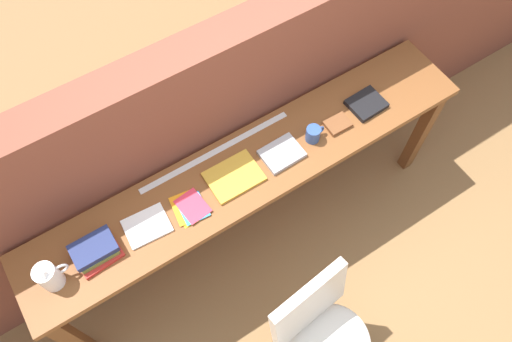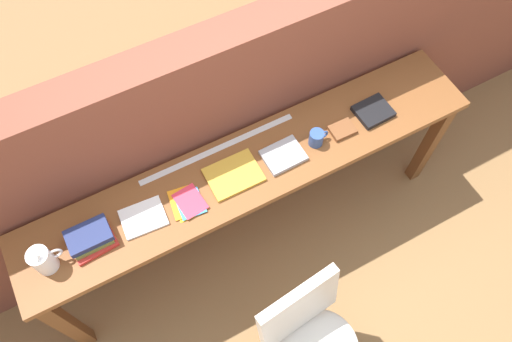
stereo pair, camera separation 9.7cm
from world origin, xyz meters
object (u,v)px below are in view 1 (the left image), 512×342
book_stack_leftmost (95,250)px  book_open_centre (234,176)px  pitcher_white (49,276)px  book_repair_rightmost (366,104)px  magazine_cycling (147,226)px  mug (313,134)px  chair_white_moulded (322,331)px  pamphlet_pile_colourful (190,208)px  leather_journal_brown (338,124)px

book_stack_leftmost → book_open_centre: 0.75m
pitcher_white → book_stack_leftmost: bearing=5.3°
book_open_centre → book_repair_rightmost: bearing=-0.3°
magazine_cycling → mug: 0.96m
book_stack_leftmost → book_open_centre: (0.75, -0.00, -0.03)m
pitcher_white → book_repair_rightmost: (1.81, 0.01, -0.06)m
chair_white_moulded → book_stack_leftmost: 1.18m
chair_white_moulded → pitcher_white: (-0.97, 0.80, 0.43)m
pamphlet_pile_colourful → book_repair_rightmost: book_repair_rightmost is taller
mug → pitcher_white: bearing=179.7°
leather_journal_brown → book_stack_leftmost: bearing=180.0°
leather_journal_brown → pitcher_white: bearing=-179.1°
book_stack_leftmost → leather_journal_brown: 1.38m
mug → leather_journal_brown: size_ratio=0.85×
magazine_cycling → book_open_centre: bearing=4.5°
book_stack_leftmost → mug: (1.22, -0.03, 0.00)m
magazine_cycling → pamphlet_pile_colourful: bearing=-3.0°
magazine_cycling → pamphlet_pile_colourful: same height
book_open_centre → leather_journal_brown: bearing=-2.4°
pamphlet_pile_colourful → mug: size_ratio=1.75×
mug → book_repair_rightmost: (0.37, 0.02, -0.03)m
pitcher_white → book_open_centre: pitcher_white is taller
leather_journal_brown → book_repair_rightmost: 0.21m
pitcher_white → book_stack_leftmost: (0.22, 0.02, -0.04)m
magazine_cycling → pitcher_white: bearing=-174.0°
book_stack_leftmost → magazine_cycling: 0.26m
pamphlet_pile_colourful → magazine_cycling: bearing=172.9°
chair_white_moulded → mug: size_ratio=8.10×
magazine_cycling → book_repair_rightmost: (1.33, -0.01, 0.01)m
pamphlet_pile_colourful → book_open_centre: size_ratio=0.71×
pitcher_white → leather_journal_brown: size_ratio=1.41×
pamphlet_pile_colourful → book_open_centre: 0.27m
book_stack_leftmost → leather_journal_brown: size_ratio=1.63×
book_stack_leftmost → magazine_cycling: bearing=-0.9°
pamphlet_pile_colourful → book_open_centre: book_open_centre is taller
mug → leather_journal_brown: bearing=-1.5°
pitcher_white → book_stack_leftmost: pitcher_white is taller
chair_white_moulded → mug: mug is taller
book_open_centre → pitcher_white: bearing=-178.5°
book_open_centre → book_repair_rightmost: book_repair_rightmost is taller
book_stack_leftmost → pamphlet_pile_colourful: bearing=-3.8°
chair_white_moulded → book_stack_leftmost: bearing=132.3°
book_stack_leftmost → book_repair_rightmost: bearing=-0.4°
leather_journal_brown → book_open_centre: bearing=178.6°
chair_white_moulded → pitcher_white: size_ratio=4.85×
pitcher_white → book_open_centre: bearing=1.1°
pamphlet_pile_colourful → leather_journal_brown: size_ratio=1.48×
magazine_cycling → book_open_centre: book_open_centre is taller
chair_white_moulded → pamphlet_pile_colourful: bearing=109.0°
pamphlet_pile_colourful → mug: bearing=0.4°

